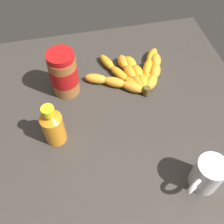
{
  "coord_description": "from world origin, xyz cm",
  "views": [
    {
      "loc": [
        -41.52,
        13.51,
        63.33
      ],
      "look_at": [
        0.45,
        4.3,
        4.24
      ],
      "focal_mm": 42.06,
      "sensor_mm": 36.0,
      "label": 1
    }
  ],
  "objects_px": {
    "banana_bunch": "(135,73)",
    "peanut_butter_jar": "(64,73)",
    "honey_bottle": "(53,126)",
    "coffee_mug": "(207,175)"
  },
  "relations": [
    {
      "from": "peanut_butter_jar",
      "to": "honey_bottle",
      "type": "bearing_deg",
      "value": 164.08
    },
    {
      "from": "banana_bunch",
      "to": "honey_bottle",
      "type": "bearing_deg",
      "value": 123.24
    },
    {
      "from": "banana_bunch",
      "to": "coffee_mug",
      "type": "bearing_deg",
      "value": -170.09
    },
    {
      "from": "peanut_butter_jar",
      "to": "honey_bottle",
      "type": "distance_m",
      "value": 0.18
    },
    {
      "from": "honey_bottle",
      "to": "banana_bunch",
      "type": "bearing_deg",
      "value": -56.76
    },
    {
      "from": "peanut_butter_jar",
      "to": "honey_bottle",
      "type": "height_order",
      "value": "peanut_butter_jar"
    },
    {
      "from": "peanut_butter_jar",
      "to": "banana_bunch",
      "type": "bearing_deg",
      "value": -87.67
    },
    {
      "from": "coffee_mug",
      "to": "banana_bunch",
      "type": "bearing_deg",
      "value": 9.91
    },
    {
      "from": "honey_bottle",
      "to": "peanut_butter_jar",
      "type": "bearing_deg",
      "value": -15.92
    },
    {
      "from": "banana_bunch",
      "to": "peanut_butter_jar",
      "type": "bearing_deg",
      "value": 92.33
    }
  ]
}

